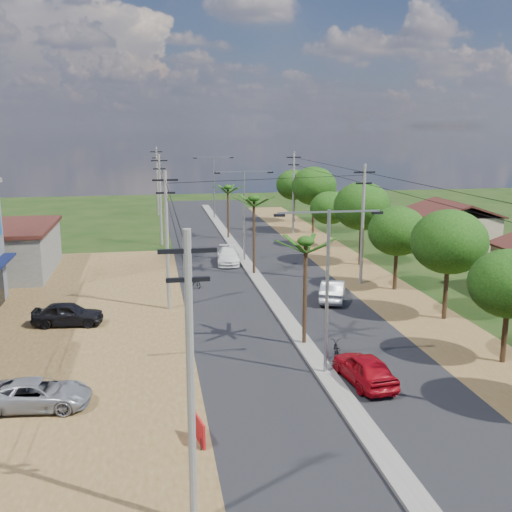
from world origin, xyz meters
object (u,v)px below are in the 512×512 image
(car_parked_silver, at_px, (38,395))
(car_white_far, at_px, (228,257))
(car_silver_mid, at_px, (333,291))
(roadside_sign, at_px, (200,431))
(car_parked_dark, at_px, (68,314))
(car_red_near, at_px, (364,369))
(moto_rider_east, at_px, (337,350))

(car_parked_silver, bearing_deg, car_white_far, -17.66)
(car_silver_mid, height_order, roadside_sign, car_silver_mid)
(car_parked_dark, bearing_deg, car_red_near, -120.67)
(roadside_sign, bearing_deg, car_red_near, 14.96)
(car_silver_mid, distance_m, car_parked_silver, 21.51)
(car_parked_silver, height_order, roadside_sign, car_parked_silver)
(car_parked_dark, relative_size, roadside_sign, 3.43)
(car_parked_dark, xyz_separation_m, moto_rider_east, (14.26, -7.74, -0.28))
(car_white_far, bearing_deg, car_red_near, -76.91)
(car_parked_silver, xyz_separation_m, moto_rider_east, (14.11, 3.21, -0.19))
(car_parked_silver, distance_m, moto_rider_east, 14.48)
(car_parked_dark, bearing_deg, car_silver_mid, -76.12)
(car_silver_mid, distance_m, roadside_sign, 20.21)
(car_silver_mid, relative_size, car_parked_dark, 1.06)
(car_silver_mid, bearing_deg, moto_rider_east, 94.67)
(car_silver_mid, relative_size, car_white_far, 0.96)
(car_white_far, distance_m, moto_rider_east, 22.50)
(car_parked_silver, distance_m, car_parked_dark, 10.95)
(roadside_sign, bearing_deg, car_parked_dark, 101.85)
(car_silver_mid, bearing_deg, car_white_far, -45.07)
(car_parked_silver, distance_m, roadside_sign, 7.64)
(car_red_near, bearing_deg, car_silver_mid, -107.47)
(car_parked_silver, relative_size, roadside_sign, 3.68)
(car_red_near, xyz_separation_m, car_parked_silver, (-14.41, 0.03, -0.10))
(car_parked_dark, distance_m, moto_rider_east, 16.22)
(car_red_near, relative_size, car_silver_mid, 0.96)
(car_red_near, bearing_deg, car_white_far, -89.82)
(car_silver_mid, height_order, car_white_far, car_silver_mid)
(car_parked_silver, bearing_deg, moto_rider_east, -70.76)
(car_silver_mid, relative_size, moto_rider_east, 2.69)
(car_red_near, bearing_deg, car_parked_silver, -6.62)
(car_parked_silver, bearing_deg, car_silver_mid, -45.70)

